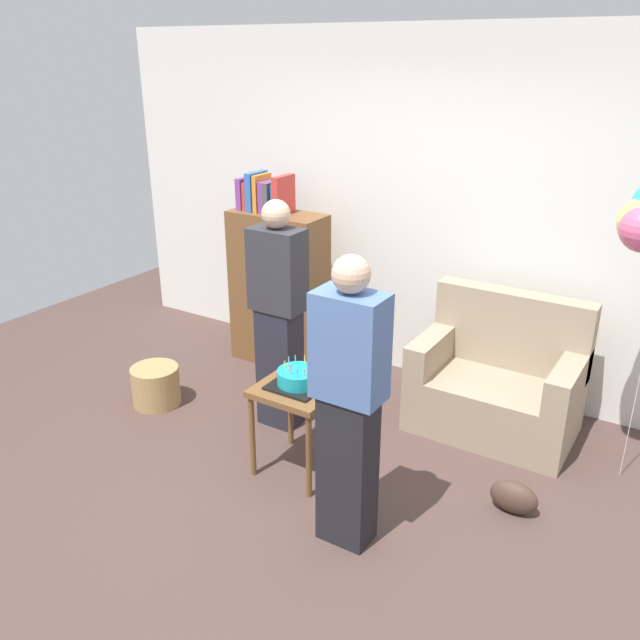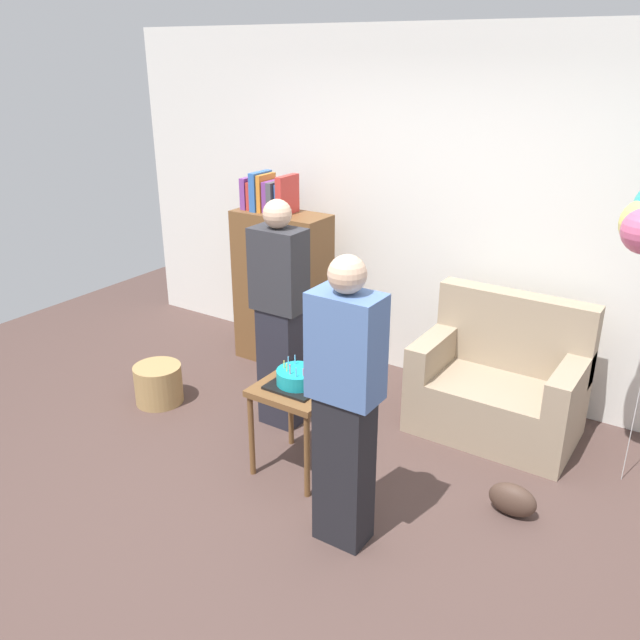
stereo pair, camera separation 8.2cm
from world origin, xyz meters
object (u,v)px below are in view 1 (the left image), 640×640
at_px(bookshelf, 278,284).
at_px(side_table, 299,399).
at_px(couch, 497,384).
at_px(wicker_basket, 156,386).
at_px(person_holding_cake, 349,405).
at_px(birthday_cake, 298,378).
at_px(person_blowing_candles, 279,316).
at_px(handbag, 514,497).

distance_m(bookshelf, side_table, 1.65).
distance_m(couch, wicker_basket, 2.52).
xyz_separation_m(couch, person_holding_cake, (-0.31, -1.57, 0.49)).
height_order(birthday_cake, person_blowing_candles, person_blowing_candles).
distance_m(person_blowing_candles, wicker_basket, 1.21).
height_order(couch, handbag, couch).
bearing_deg(couch, bookshelf, 177.29).
bearing_deg(birthday_cake, couch, 52.65).
height_order(person_blowing_candles, person_holding_cake, same).
relative_size(couch, birthday_cake, 3.44).
bearing_deg(person_holding_cake, wicker_basket, -10.76).
relative_size(bookshelf, person_holding_cake, 0.99).
bearing_deg(person_blowing_candles, bookshelf, 119.96).
distance_m(couch, bookshelf, 1.98).
height_order(couch, person_blowing_candles, person_blowing_candles).
xyz_separation_m(side_table, person_blowing_candles, (-0.43, 0.41, 0.32)).
xyz_separation_m(couch, wicker_basket, (-2.29, -1.04, -0.19)).
distance_m(wicker_basket, handbag, 2.70).
relative_size(couch, person_blowing_candles, 0.67).
distance_m(birthday_cake, wicker_basket, 1.49).
relative_size(side_table, person_blowing_candles, 0.37).
bearing_deg(person_blowing_candles, person_holding_cake, -44.42).
bearing_deg(handbag, bookshelf, 157.74).
distance_m(bookshelf, wicker_basket, 1.30).
relative_size(birthday_cake, person_holding_cake, 0.20).
height_order(couch, person_holding_cake, person_holding_cake).
height_order(person_holding_cake, wicker_basket, person_holding_cake).
bearing_deg(side_table, couch, 52.65).
distance_m(side_table, person_blowing_candles, 0.68).
height_order(side_table, handbag, side_table).
relative_size(person_blowing_candles, person_holding_cake, 1.00).
bearing_deg(person_holding_cake, person_blowing_candles, -34.39).
height_order(birthday_cake, handbag, birthday_cake).
distance_m(birthday_cake, person_blowing_candles, 0.63).
height_order(couch, birthday_cake, couch).
distance_m(couch, person_holding_cake, 1.68).
distance_m(person_holding_cake, wicker_basket, 2.16).
height_order(side_table, birthday_cake, birthday_cake).
relative_size(person_holding_cake, wicker_basket, 4.53).
height_order(bookshelf, person_blowing_candles, person_blowing_candles).
bearing_deg(couch, birthday_cake, -127.35).
bearing_deg(side_table, person_blowing_candles, 136.61).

